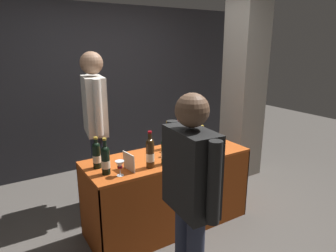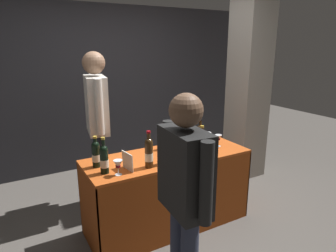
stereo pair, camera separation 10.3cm
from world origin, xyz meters
name	(u,v)px [view 1 (the left image)]	position (x,y,z in m)	size (l,w,h in m)	color
ground_plane	(168,223)	(0.00, 0.00, 0.00)	(12.00, 12.00, 0.00)	#514C47
back_partition	(98,88)	(0.00, 2.00, 1.20)	(5.64, 0.12, 2.41)	#2D2D33
concrete_pillar	(246,53)	(1.62, 0.60, 1.73)	(0.44, 0.44, 3.45)	gray
tasting_table	(168,178)	(0.00, 0.00, 0.53)	(1.66, 0.62, 0.78)	#B74C19
featured_wine_bottle	(178,137)	(0.19, 0.10, 0.91)	(0.07, 0.07, 0.32)	black
display_bottle_0	(189,141)	(0.19, -0.09, 0.92)	(0.07, 0.07, 0.31)	black
display_bottle_1	(179,141)	(0.11, -0.02, 0.91)	(0.07, 0.07, 0.31)	black
display_bottle_2	(168,137)	(0.10, 0.17, 0.90)	(0.07, 0.07, 0.30)	#38230F
display_bottle_3	(97,155)	(-0.70, 0.07, 0.91)	(0.07, 0.07, 0.29)	black
display_bottle_4	(150,152)	(-0.30, -0.18, 0.92)	(0.07, 0.07, 0.34)	#38230F
display_bottle_5	(165,151)	(-0.15, -0.18, 0.91)	(0.07, 0.07, 0.31)	black
display_bottle_6	(106,160)	(-0.68, -0.10, 0.91)	(0.07, 0.07, 0.32)	black
display_bottle_7	(199,135)	(0.42, 0.05, 0.91)	(0.08, 0.08, 0.31)	#38230F
display_bottle_8	(201,142)	(0.29, -0.16, 0.91)	(0.08, 0.08, 0.30)	#38230F
wine_glass_near_vendor	(120,165)	(-0.60, -0.20, 0.87)	(0.08, 0.08, 0.13)	silver
wine_glass_mid	(207,135)	(0.55, 0.07, 0.88)	(0.07, 0.07, 0.14)	silver
wine_glass_near_taster	(217,137)	(0.60, -0.04, 0.87)	(0.08, 0.08, 0.13)	silver
brochure_stand	(129,162)	(-0.49, -0.14, 0.86)	(0.17, 0.01, 0.16)	silver
vendor_presenter	(95,116)	(-0.46, 0.78, 1.08)	(0.29, 0.62, 1.78)	#2D3347
taster_foreground_right	(190,189)	(-0.42, -0.94, 0.93)	(0.24, 0.58, 1.57)	#2D3347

